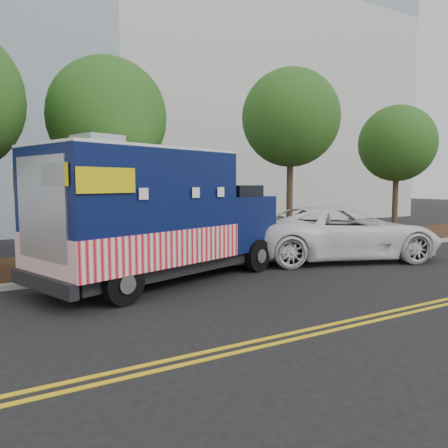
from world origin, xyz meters
TOP-DOWN VIEW (x-y plane):
  - ground at (0.00, 0.00)m, footprint 120.00×120.00m
  - curb at (0.00, 1.40)m, footprint 120.00×0.18m
  - mulch_strip at (0.00, 3.50)m, footprint 120.00×4.00m
  - centerline_near at (0.00, -4.45)m, footprint 120.00×0.10m
  - centerline_far at (0.00, -4.70)m, footprint 120.00×0.10m
  - tree_b at (-1.05, 3.53)m, footprint 3.66×3.66m
  - tree_c at (6.42, 3.87)m, footprint 3.92×3.92m
  - tree_d at (12.35, 3.46)m, footprint 3.50×3.50m
  - sign_post at (-2.51, 1.64)m, footprint 0.06×0.06m
  - food_truck at (-0.77, 0.39)m, footprint 7.33×4.56m
  - white_car at (5.97, 0.50)m, footprint 7.15×5.02m

SIDE VIEW (x-z plane):
  - ground at x=0.00m, z-range 0.00..0.00m
  - centerline_near at x=0.00m, z-range 0.00..0.01m
  - centerline_far at x=0.00m, z-range 0.00..0.01m
  - curb at x=0.00m, z-range 0.00..0.15m
  - mulch_strip at x=0.00m, z-range 0.00..0.15m
  - white_car at x=5.97m, z-range 0.00..1.81m
  - sign_post at x=-2.51m, z-range 0.00..2.40m
  - food_truck at x=-0.77m, z-range -0.17..3.47m
  - tree_d at x=12.35m, z-range 1.31..7.46m
  - tree_b at x=-1.05m, z-range 1.37..7.80m
  - tree_c at x=6.42m, z-range 1.60..8.73m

